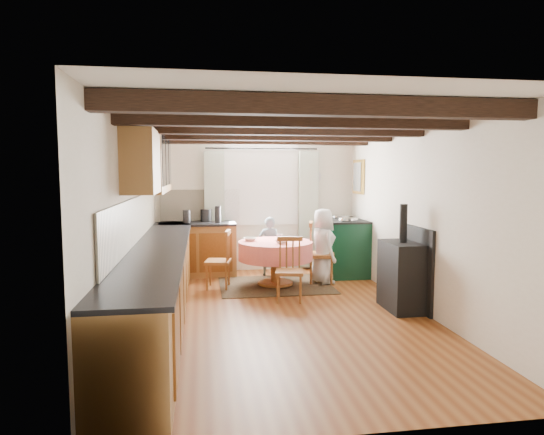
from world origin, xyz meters
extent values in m
cube|color=brown|center=(0.00, 0.00, 0.00)|extent=(3.60, 5.50, 0.00)
cube|color=white|center=(0.00, 0.00, 2.40)|extent=(3.60, 5.50, 0.00)
cube|color=silver|center=(0.00, 2.75, 1.20)|extent=(3.60, 0.00, 2.40)
cube|color=silver|center=(0.00, -2.75, 1.20)|extent=(3.60, 0.00, 2.40)
cube|color=silver|center=(-1.80, 0.00, 1.20)|extent=(0.00, 5.50, 2.40)
cube|color=silver|center=(1.80, 0.00, 1.20)|extent=(0.00, 5.50, 2.40)
cube|color=#311E14|center=(0.00, -2.00, 2.31)|extent=(3.60, 0.16, 0.16)
cube|color=#311E14|center=(0.00, -1.00, 2.31)|extent=(3.60, 0.16, 0.16)
cube|color=#311E14|center=(0.00, 0.00, 2.31)|extent=(3.60, 0.16, 0.16)
cube|color=#311E14|center=(0.00, 1.00, 2.31)|extent=(3.60, 0.16, 0.16)
cube|color=#311E14|center=(0.00, 2.00, 2.31)|extent=(3.60, 0.16, 0.16)
cube|color=beige|center=(-1.78, 0.30, 1.20)|extent=(0.02, 4.50, 0.55)
cube|color=beige|center=(-1.00, 2.73, 1.20)|extent=(1.40, 0.02, 0.55)
cube|color=olive|center=(-1.50, 0.00, 0.44)|extent=(0.60, 5.30, 0.88)
cube|color=olive|center=(-1.05, 2.45, 0.44)|extent=(1.30, 0.60, 0.88)
cube|color=black|center=(-1.48, 0.00, 0.90)|extent=(0.64, 5.30, 0.04)
cube|color=black|center=(-1.05, 2.43, 0.90)|extent=(1.30, 0.64, 0.04)
cube|color=olive|center=(-1.63, 1.20, 1.95)|extent=(0.34, 1.80, 0.90)
cube|color=olive|center=(-1.63, -0.30, 1.90)|extent=(0.34, 0.90, 0.70)
cube|color=white|center=(0.10, 2.73, 1.60)|extent=(1.34, 0.03, 1.54)
cube|color=white|center=(0.10, 2.74, 1.60)|extent=(1.20, 0.01, 1.40)
cube|color=#9DBA90|center=(-0.75, 2.65, 1.10)|extent=(0.35, 0.10, 2.10)
cube|color=#9DBA90|center=(0.95, 2.65, 1.10)|extent=(0.35, 0.10, 2.10)
cylinder|color=black|center=(0.10, 2.65, 2.20)|extent=(2.00, 0.03, 0.03)
cube|color=gold|center=(1.77, 2.30, 1.70)|extent=(0.04, 0.50, 0.60)
cylinder|color=silver|center=(1.05, 2.72, 1.70)|extent=(0.30, 0.02, 0.30)
cube|color=#433821|center=(0.16, 1.50, 0.01)|extent=(1.74, 1.36, 0.01)
imported|color=slate|center=(0.17, 2.25, 0.51)|extent=(0.40, 0.29, 1.02)
imported|color=silver|center=(0.94, 1.56, 0.60)|extent=(0.49, 0.65, 1.20)
imported|color=silver|center=(-0.22, 1.63, 0.73)|extent=(0.22, 0.22, 0.05)
imported|color=silver|center=(0.22, 1.28, 0.73)|extent=(0.27, 0.27, 0.06)
imported|color=silver|center=(0.26, 1.72, 0.75)|extent=(0.13, 0.13, 0.09)
cylinder|color=#262628|center=(-1.23, 2.40, 1.03)|extent=(0.13, 0.13, 0.22)
cylinder|color=#262628|center=(-0.90, 2.57, 1.03)|extent=(0.20, 0.20, 0.22)
cylinder|color=#262628|center=(-0.70, 2.34, 1.06)|extent=(0.10, 0.10, 0.29)
camera|label=1|loc=(-0.98, -5.67, 1.79)|focal=30.95mm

